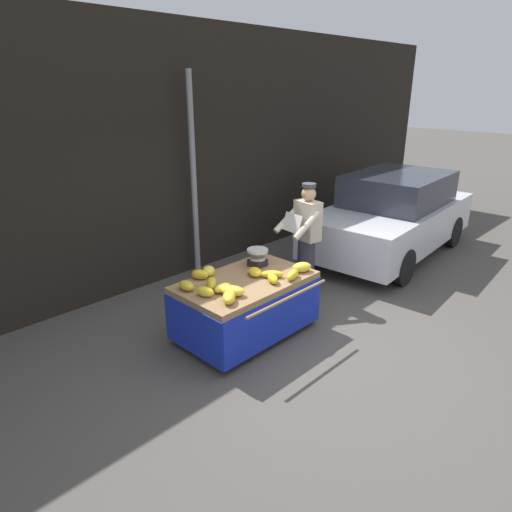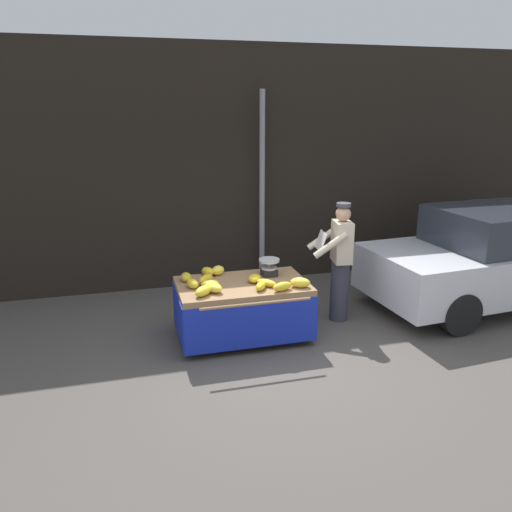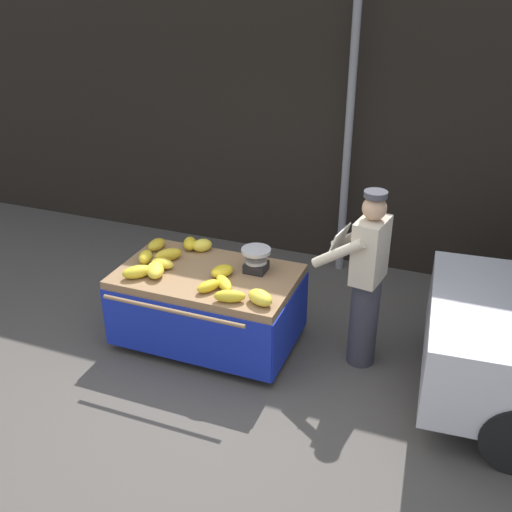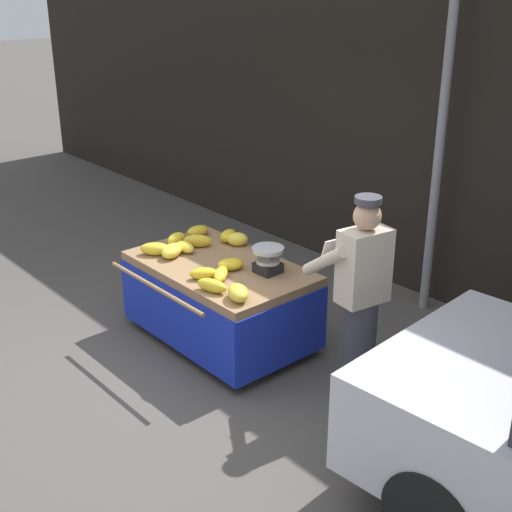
% 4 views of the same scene
% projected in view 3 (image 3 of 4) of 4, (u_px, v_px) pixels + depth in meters
% --- Properties ---
extents(ground_plane, '(60.00, 60.00, 0.00)m').
position_uv_depth(ground_plane, '(211.00, 392.00, 5.26)').
color(ground_plane, '#514C47').
extents(back_wall, '(16.00, 0.24, 3.97)m').
position_uv_depth(back_wall, '(317.00, 98.00, 6.93)').
color(back_wall, black).
rests_on(back_wall, ground).
extents(street_pole, '(0.09, 0.09, 3.24)m').
position_uv_depth(street_pole, '(348.00, 139.00, 6.66)').
color(street_pole, gray).
rests_on(street_pole, ground).
extents(banana_cart, '(1.72, 1.24, 0.77)m').
position_uv_depth(banana_cart, '(207.00, 292.00, 5.73)').
color(banana_cart, '#93704C').
rests_on(banana_cart, ground).
extents(weighing_scale, '(0.28, 0.28, 0.23)m').
position_uv_depth(weighing_scale, '(256.00, 260.00, 5.62)').
color(weighing_scale, black).
rests_on(weighing_scale, banana_cart).
extents(banana_bunch_0, '(0.30, 0.20, 0.11)m').
position_uv_depth(banana_bunch_0, '(230.00, 296.00, 5.14)').
color(banana_bunch_0, yellow).
rests_on(banana_bunch_0, banana_cart).
extents(banana_bunch_1, '(0.21, 0.26, 0.12)m').
position_uv_depth(banana_bunch_1, '(190.00, 244.00, 6.08)').
color(banana_bunch_1, gold).
rests_on(banana_bunch_1, banana_cart).
extents(banana_bunch_2, '(0.15, 0.24, 0.11)m').
position_uv_depth(banana_bunch_2, '(157.00, 245.00, 6.07)').
color(banana_bunch_2, gold).
rests_on(banana_bunch_2, banana_cart).
extents(banana_bunch_3, '(0.30, 0.26, 0.13)m').
position_uv_depth(banana_bunch_3, '(260.00, 297.00, 5.10)').
color(banana_bunch_3, yellow).
rests_on(banana_bunch_3, banana_cart).
extents(banana_bunch_4, '(0.30, 0.30, 0.12)m').
position_uv_depth(banana_bunch_4, '(137.00, 272.00, 5.53)').
color(banana_bunch_4, yellow).
rests_on(banana_bunch_4, banana_cart).
extents(banana_bunch_5, '(0.18, 0.25, 0.11)m').
position_uv_depth(banana_bunch_5, '(146.00, 257.00, 5.81)').
color(banana_bunch_5, yellow).
rests_on(banana_bunch_5, banana_cart).
extents(banana_bunch_6, '(0.22, 0.26, 0.10)m').
position_uv_depth(banana_bunch_6, '(209.00, 286.00, 5.31)').
color(banana_bunch_6, gold).
rests_on(banana_bunch_6, banana_cart).
extents(banana_bunch_7, '(0.25, 0.28, 0.10)m').
position_uv_depth(banana_bunch_7, '(222.00, 271.00, 5.56)').
color(banana_bunch_7, gold).
rests_on(banana_bunch_7, banana_cart).
extents(banana_bunch_8, '(0.24, 0.13, 0.10)m').
position_uv_depth(banana_bunch_8, '(162.00, 263.00, 5.70)').
color(banana_bunch_8, yellow).
rests_on(banana_bunch_8, banana_cart).
extents(banana_bunch_9, '(0.25, 0.25, 0.13)m').
position_uv_depth(banana_bunch_9, '(202.00, 245.00, 6.03)').
color(banana_bunch_9, yellow).
rests_on(banana_bunch_9, banana_cart).
extents(banana_bunch_10, '(0.27, 0.29, 0.12)m').
position_uv_depth(banana_bunch_10, '(168.00, 255.00, 5.84)').
color(banana_bunch_10, gold).
rests_on(banana_bunch_10, banana_cart).
extents(banana_bunch_11, '(0.28, 0.29, 0.09)m').
position_uv_depth(banana_bunch_11, '(224.00, 283.00, 5.36)').
color(banana_bunch_11, yellow).
rests_on(banana_bunch_11, banana_cart).
extents(banana_bunch_12, '(0.28, 0.33, 0.12)m').
position_uv_depth(banana_bunch_12, '(155.00, 270.00, 5.56)').
color(banana_bunch_12, yellow).
rests_on(banana_bunch_12, banana_cart).
extents(vendor_person, '(0.63, 0.58, 1.71)m').
position_uv_depth(vendor_person, '(366.00, 280.00, 5.30)').
color(vendor_person, '#383842').
rests_on(vendor_person, ground).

